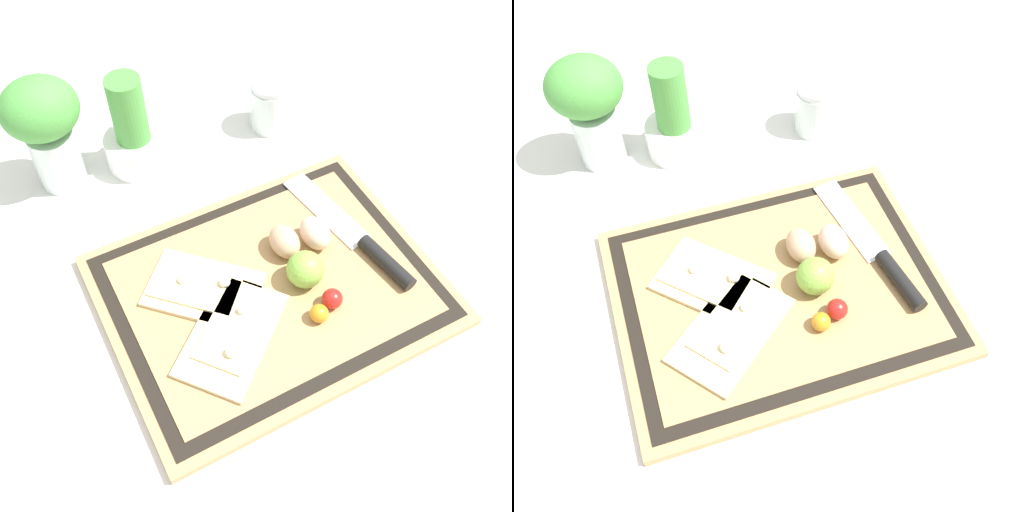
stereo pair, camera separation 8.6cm
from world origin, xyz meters
The scene contains 13 objects.
ground_plane centered at (0.00, 0.00, 0.00)m, with size 6.00×6.00×0.00m, color silver.
cutting_board centered at (0.00, 0.00, 0.01)m, with size 0.46×0.36×0.02m.
pizza_slice_near centered at (-0.08, -0.04, 0.02)m, with size 0.20×0.19×0.02m.
pizza_slice_far centered at (-0.09, 0.04, 0.02)m, with size 0.18×0.18×0.02m.
knife centered at (0.16, -0.01, 0.03)m, with size 0.07×0.27×0.02m.
egg_brown centered at (0.05, 0.05, 0.04)m, with size 0.04×0.06×0.04m, color tan.
egg_pink centered at (0.10, 0.04, 0.04)m, with size 0.04×0.06×0.04m, color beige.
lime centered at (0.05, -0.01, 0.05)m, with size 0.05×0.05×0.05m, color #7FB742.
cherry_tomato_red centered at (0.06, -0.07, 0.03)m, with size 0.03×0.03×0.03m, color red.
cherry_tomato_yellow centered at (0.03, -0.08, 0.03)m, with size 0.03×0.03×0.03m, color orange.
herb_pot centered at (-0.07, 0.34, 0.06)m, with size 0.10×0.10×0.17m.
sauce_jar centered at (0.17, 0.32, 0.04)m, with size 0.07×0.07×0.09m.
herb_glass centered at (-0.20, 0.36, 0.12)m, with size 0.12×0.10×0.20m.
Camera 1 is at (-0.24, -0.41, 0.73)m, focal length 42.00 mm.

